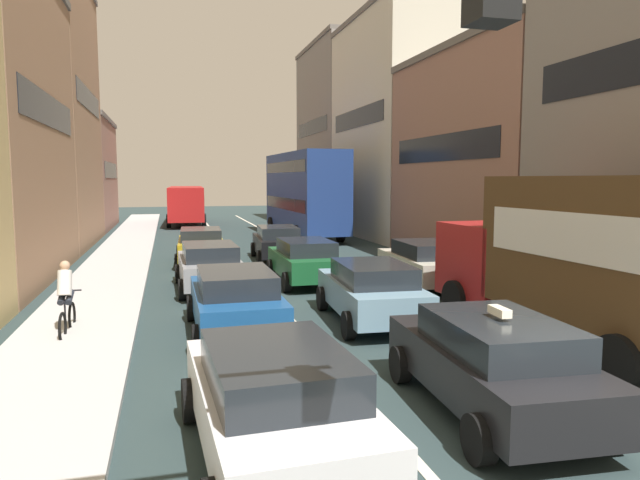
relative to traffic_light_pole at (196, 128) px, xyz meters
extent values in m
plane|color=#2A3A3B|center=(4.45, 1.92, -3.82)|extent=(140.00, 140.00, 0.00)
cube|color=#BBBBBB|center=(-2.25, 21.92, -3.75)|extent=(2.60, 64.00, 0.14)
cube|color=silver|center=(2.75, 21.92, -3.81)|extent=(0.16, 60.00, 0.01)
cube|color=silver|center=(6.15, 21.92, -3.81)|extent=(0.16, 60.00, 0.01)
cube|color=black|center=(-4.03, 18.42, 2.05)|extent=(0.02, 8.80, 1.10)
cube|color=#9E7556|center=(-7.55, 29.42, 3.14)|extent=(7.00, 10.90, 13.92)
cube|color=black|center=(-4.03, 29.42, 3.84)|extent=(0.02, 8.80, 1.10)
cube|color=#936B5B|center=(-7.55, 40.42, -0.06)|extent=(7.00, 10.90, 7.51)
cube|color=black|center=(-4.03, 40.42, 0.31)|extent=(0.02, 8.80, 1.10)
cube|color=#66605B|center=(-7.55, 40.42, 3.84)|extent=(7.20, 10.90, 0.30)
cube|color=gray|center=(14.35, 40.42, 3.01)|extent=(7.00, 10.90, 13.64)
cube|color=black|center=(10.84, 40.42, 3.69)|extent=(0.02, 8.80, 1.10)
cube|color=#66605B|center=(14.35, 40.42, 9.98)|extent=(7.20, 10.90, 0.30)
cube|color=beige|center=(14.35, 29.42, 2.65)|extent=(7.00, 10.90, 12.94)
cube|color=black|center=(10.84, 29.42, 3.30)|extent=(0.02, 8.80, 1.10)
cube|color=#66605B|center=(14.35, 29.42, 9.27)|extent=(7.20, 10.90, 0.30)
cube|color=#936B5B|center=(14.35, 18.42, 0.55)|extent=(7.00, 10.90, 8.73)
cube|color=black|center=(10.84, 18.42, 0.98)|extent=(0.02, 8.80, 1.10)
cube|color=#66605B|center=(14.35, 18.42, 5.06)|extent=(7.20, 10.90, 0.30)
sphere|color=green|center=(1.90, 0.14, 0.87)|extent=(0.18, 0.18, 0.18)
cube|color=#A51E1E|center=(8.05, 9.44, -2.39)|extent=(2.48, 2.48, 1.90)
cube|color=black|center=(8.01, 10.65, -2.01)|extent=(2.02, 0.10, 0.70)
cube|color=#51381E|center=(8.18, 5.68, -1.64)|extent=(2.59, 5.52, 2.80)
cube|color=white|center=(6.97, 5.64, -1.36)|extent=(0.18, 4.48, 0.90)
cylinder|color=black|center=(6.85, 9.48, -3.34)|extent=(0.33, 0.97, 0.96)
cylinder|color=black|center=(9.25, 9.56, -3.34)|extent=(0.33, 0.97, 0.96)
cylinder|color=black|center=(7.04, 4.20, -3.34)|extent=(0.33, 0.97, 0.96)
cube|color=black|center=(4.48, 3.97, -3.15)|extent=(2.07, 4.41, 0.70)
cube|color=#1E2328|center=(4.46, 3.77, -2.59)|extent=(1.73, 2.50, 0.52)
cube|color=#F2EACC|center=(4.46, 3.77, -2.22)|extent=(0.19, 0.45, 0.12)
cylinder|color=black|center=(3.65, 5.49, -3.50)|extent=(0.26, 0.65, 0.64)
cylinder|color=black|center=(5.49, 5.37, -3.50)|extent=(0.26, 0.65, 0.64)
cylinder|color=black|center=(3.46, 2.57, -3.50)|extent=(0.26, 0.65, 0.64)
cylinder|color=black|center=(5.30, 2.45, -3.50)|extent=(0.26, 0.65, 0.64)
cube|color=silver|center=(1.04, 3.35, -3.15)|extent=(1.97, 4.37, 0.70)
cube|color=#1E2328|center=(1.05, 3.15, -2.59)|extent=(1.68, 2.47, 0.52)
cylinder|color=black|center=(0.06, 4.77, -3.50)|extent=(0.25, 0.65, 0.64)
cylinder|color=black|center=(1.90, 4.84, -3.50)|extent=(0.25, 0.65, 0.64)
cube|color=#759EB7|center=(4.61, 9.66, -3.15)|extent=(2.07, 4.41, 0.70)
cube|color=#1E2328|center=(4.60, 9.46, -2.59)|extent=(1.74, 2.51, 0.52)
cylinder|color=black|center=(3.79, 11.18, -3.50)|extent=(0.26, 0.65, 0.64)
cylinder|color=black|center=(5.62, 11.06, -3.50)|extent=(0.26, 0.65, 0.64)
cylinder|color=black|center=(3.60, 8.26, -3.50)|extent=(0.26, 0.65, 0.64)
cylinder|color=black|center=(5.43, 8.14, -3.50)|extent=(0.26, 0.65, 0.64)
cube|color=#194C8C|center=(1.25, 9.39, -3.15)|extent=(1.80, 4.30, 0.70)
cube|color=#1E2328|center=(1.25, 9.19, -2.59)|extent=(1.59, 2.41, 0.52)
cylinder|color=black|center=(0.33, 10.85, -3.50)|extent=(0.22, 0.64, 0.64)
cylinder|color=black|center=(2.17, 10.86, -3.50)|extent=(0.22, 0.64, 0.64)
cylinder|color=black|center=(0.33, 7.93, -3.50)|extent=(0.22, 0.64, 0.64)
cylinder|color=black|center=(2.17, 7.93, -3.50)|extent=(0.22, 0.64, 0.64)
cube|color=#19592D|center=(4.27, 15.25, -3.15)|extent=(1.83, 4.31, 0.70)
cube|color=#1E2328|center=(4.27, 15.05, -2.59)|extent=(1.60, 2.42, 0.52)
cylinder|color=black|center=(3.36, 16.72, -3.50)|extent=(0.22, 0.64, 0.64)
cylinder|color=black|center=(5.20, 16.71, -3.50)|extent=(0.22, 0.64, 0.64)
cylinder|color=black|center=(3.34, 13.80, -3.50)|extent=(0.22, 0.64, 0.64)
cylinder|color=black|center=(5.18, 13.79, -3.50)|extent=(0.22, 0.64, 0.64)
cube|color=gray|center=(1.06, 14.87, -3.15)|extent=(1.87, 4.33, 0.70)
cube|color=#1E2328|center=(1.06, 14.67, -2.59)|extent=(1.63, 2.43, 0.52)
cylinder|color=black|center=(0.11, 16.31, -3.50)|extent=(0.23, 0.64, 0.64)
cylinder|color=black|center=(1.95, 16.35, -3.50)|extent=(0.23, 0.64, 0.64)
cylinder|color=black|center=(0.16, 13.39, -3.50)|extent=(0.23, 0.64, 0.64)
cylinder|color=black|center=(2.00, 13.42, -3.50)|extent=(0.23, 0.64, 0.64)
cube|color=black|center=(4.39, 20.87, -3.15)|extent=(2.06, 4.40, 0.70)
cube|color=#1E2328|center=(4.38, 20.67, -2.59)|extent=(1.73, 2.50, 0.52)
cylinder|color=black|center=(3.56, 22.39, -3.50)|extent=(0.26, 0.65, 0.64)
cylinder|color=black|center=(5.40, 22.27, -3.50)|extent=(0.26, 0.65, 0.64)
cylinder|color=black|center=(3.38, 19.47, -3.50)|extent=(0.26, 0.65, 0.64)
cylinder|color=black|center=(5.22, 19.36, -3.50)|extent=(0.26, 0.65, 0.64)
cube|color=#B29319|center=(1.11, 20.64, -3.15)|extent=(1.97, 4.37, 0.70)
cube|color=#1E2328|center=(1.11, 20.44, -2.59)|extent=(1.68, 2.47, 0.52)
cylinder|color=black|center=(0.25, 22.14, -3.50)|extent=(0.25, 0.65, 0.64)
cylinder|color=black|center=(2.09, 22.07, -3.50)|extent=(0.25, 0.65, 0.64)
cylinder|color=black|center=(0.14, 19.22, -3.50)|extent=(0.25, 0.65, 0.64)
cylinder|color=black|center=(1.98, 19.14, -3.50)|extent=(0.25, 0.65, 0.64)
cube|color=beige|center=(7.91, 13.66, -3.15)|extent=(2.02, 4.39, 0.70)
cube|color=#1E2328|center=(7.90, 13.46, -2.59)|extent=(1.71, 2.49, 0.52)
cylinder|color=black|center=(7.07, 15.16, -3.50)|extent=(0.25, 0.65, 0.64)
cylinder|color=black|center=(8.91, 15.07, -3.50)|extent=(0.25, 0.65, 0.64)
cylinder|color=black|center=(6.92, 12.24, -3.50)|extent=(0.25, 0.65, 0.64)
cylinder|color=black|center=(8.76, 12.15, -3.50)|extent=(0.25, 0.65, 0.64)
cube|color=navy|center=(7.80, 30.25, -2.12)|extent=(2.81, 10.57, 2.40)
cube|color=black|center=(7.80, 30.25, -1.76)|extent=(2.82, 9.94, 0.70)
cube|color=navy|center=(7.80, 30.25, 0.16)|extent=(2.81, 10.57, 2.16)
cube|color=black|center=(7.80, 30.25, 0.40)|extent=(2.82, 9.94, 0.64)
cylinder|color=black|center=(6.44, 33.99, -3.32)|extent=(0.33, 1.01, 1.00)
cylinder|color=black|center=(8.94, 34.06, -3.32)|extent=(0.33, 1.01, 1.00)
cylinder|color=black|center=(6.65, 27.06, -3.32)|extent=(0.33, 1.01, 1.00)
cylinder|color=black|center=(9.15, 27.14, -3.32)|extent=(0.33, 1.01, 1.00)
cube|color=#B21919|center=(1.23, 42.27, -2.12)|extent=(2.88, 10.58, 2.40)
cube|color=black|center=(1.23, 42.27, -1.76)|extent=(2.89, 9.96, 0.70)
cylinder|color=black|center=(0.11, 46.09, -3.32)|extent=(0.34, 1.01, 1.00)
cylinder|color=black|center=(2.61, 46.00, -3.32)|extent=(0.34, 1.01, 1.00)
cylinder|color=black|center=(-0.14, 39.17, -3.32)|extent=(0.34, 1.01, 1.00)
cylinder|color=black|center=(2.36, 39.08, -3.32)|extent=(0.34, 1.01, 1.00)
torus|color=black|center=(-2.40, 10.63, -3.48)|extent=(0.08, 0.68, 0.68)
torus|color=black|center=(-2.43, 9.58, -3.48)|extent=(0.08, 0.68, 0.68)
cylinder|color=black|center=(-2.42, 10.11, -2.98)|extent=(0.08, 0.95, 0.05)
cylinder|color=black|center=(-2.42, 9.91, -3.20)|extent=(0.04, 0.04, 0.55)
cylinder|color=black|center=(-2.40, 10.53, -2.85)|extent=(0.50, 0.05, 0.04)
cylinder|color=#232833|center=(-2.50, 10.06, -2.91)|extent=(0.15, 0.44, 0.30)
cylinder|color=#232833|center=(-2.34, 10.05, -2.91)|extent=(0.15, 0.44, 0.30)
cylinder|color=silver|center=(-2.42, 10.01, -2.58)|extent=(0.31, 0.46, 0.62)
sphere|color=tan|center=(-2.42, 10.13, -2.21)|extent=(0.22, 0.22, 0.22)
camera|label=1|loc=(-0.17, -3.47, -0.29)|focal=32.17mm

